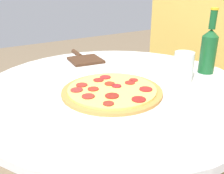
{
  "coord_description": "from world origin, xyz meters",
  "views": [
    {
      "loc": [
        0.69,
        -0.48,
        1.05
      ],
      "look_at": [
        0.06,
        -0.06,
        0.73
      ],
      "focal_mm": 40.0,
      "sensor_mm": 36.0,
      "label": 1
    }
  ],
  "objects_px": {
    "beer_bottle": "(209,49)",
    "drinking_glass": "(183,67)",
    "pizza_paddle": "(84,59)",
    "pizza": "(112,90)"
  },
  "relations": [
    {
      "from": "pizza_paddle",
      "to": "pizza",
      "type": "bearing_deg",
      "value": 173.46
    },
    {
      "from": "pizza_paddle",
      "to": "drinking_glass",
      "type": "relative_size",
      "value": 2.42
    },
    {
      "from": "pizza_paddle",
      "to": "drinking_glass",
      "type": "height_order",
      "value": "drinking_glass"
    },
    {
      "from": "drinking_glass",
      "to": "pizza",
      "type": "bearing_deg",
      "value": -101.11
    },
    {
      "from": "pizza",
      "to": "beer_bottle",
      "type": "xyz_separation_m",
      "value": [
        0.04,
        0.43,
        0.09
      ]
    },
    {
      "from": "beer_bottle",
      "to": "pizza_paddle",
      "type": "distance_m",
      "value": 0.56
    },
    {
      "from": "beer_bottle",
      "to": "pizza_paddle",
      "type": "height_order",
      "value": "beer_bottle"
    },
    {
      "from": "beer_bottle",
      "to": "drinking_glass",
      "type": "distance_m",
      "value": 0.16
    },
    {
      "from": "pizza",
      "to": "drinking_glass",
      "type": "bearing_deg",
      "value": 78.89
    },
    {
      "from": "drinking_glass",
      "to": "beer_bottle",
      "type": "bearing_deg",
      "value": 94.58
    }
  ]
}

